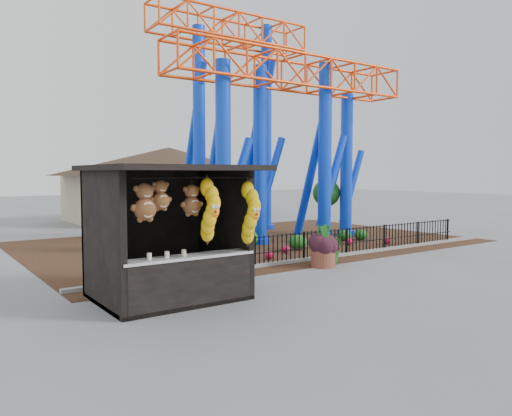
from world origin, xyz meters
TOP-DOWN VIEW (x-y plane):
  - ground at (0.00, 0.00)m, footprint 120.00×120.00m
  - mulch_bed at (4.00, 8.00)m, footprint 18.00×12.00m
  - curb at (4.00, 3.00)m, footprint 18.00×0.18m
  - prize_booth at (-2.99, 0.91)m, footprint 3.50×3.40m
  - picket_fence at (4.90, 3.00)m, footprint 12.20×0.06m
  - roller_coaster at (5.12, 8.23)m, footprint 11.00×6.37m
  - terracotta_planter at (2.68, 1.96)m, footprint 0.87×0.87m
  - planter_foliage at (2.68, 1.96)m, footprint 0.70×0.70m
  - potted_plant at (3.30, 2.26)m, footprint 1.08×1.01m
  - landscaping at (4.01, 5.81)m, footprint 7.54×3.27m
  - pavilion at (6.00, 20.00)m, footprint 15.00×15.00m

SIDE VIEW (x-z plane):
  - ground at x=0.00m, z-range 0.00..0.00m
  - mulch_bed at x=4.00m, z-range 0.00..0.02m
  - curb at x=4.00m, z-range 0.00..0.12m
  - terracotta_planter at x=2.68m, z-range 0.00..0.60m
  - landscaping at x=4.01m, z-range -0.06..0.70m
  - potted_plant at x=3.30m, z-range 0.00..0.99m
  - picket_fence at x=4.90m, z-range 0.00..1.00m
  - planter_foliage at x=2.68m, z-range 0.60..1.24m
  - prize_booth at x=-2.99m, z-range -0.04..3.08m
  - pavilion at x=6.00m, z-range 0.67..5.47m
  - roller_coaster at x=5.12m, z-range 1.03..11.85m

